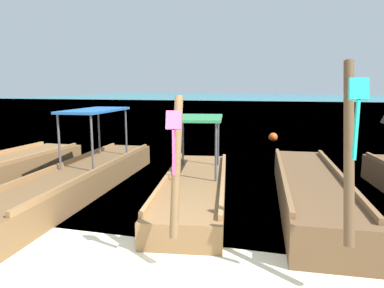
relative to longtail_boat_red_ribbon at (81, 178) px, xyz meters
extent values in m
plane|color=#147A89|center=(2.71, 57.99, -0.34)|extent=(120.00, 120.00, 0.00)
cube|color=#996C3F|center=(-1.83, -0.46, 0.32)|extent=(0.19, 5.93, 0.10)
cube|color=brown|center=(0.00, 0.00, -0.06)|extent=(1.55, 6.76, 0.57)
cube|color=brown|center=(-0.54, -0.03, 0.27)|extent=(0.43, 6.16, 0.10)
cube|color=brown|center=(0.54, 0.03, 0.27)|extent=(0.43, 6.16, 0.10)
cylinder|color=#4C4C51|center=(-0.40, -0.19, 0.86)|extent=(0.05, 0.05, 1.29)
cylinder|color=#4C4C51|center=(0.42, -0.14, 0.86)|extent=(0.05, 0.05, 1.29)
cylinder|color=#4C4C51|center=(-0.51, 1.82, 0.86)|extent=(0.05, 0.05, 1.29)
cylinder|color=#4C4C51|center=(0.30, 1.86, 0.86)|extent=(0.05, 0.05, 1.29)
cube|color=#235BA3|center=(-0.05, 0.84, 1.54)|extent=(1.12, 2.26, 0.06)
cube|color=brown|center=(2.73, 0.18, -0.12)|extent=(2.09, 5.39, 0.46)
cube|color=#9F7246|center=(2.12, 0.09, 0.16)|extent=(0.81, 4.78, 0.10)
cube|color=#9F7246|center=(3.34, 0.28, 0.16)|extent=(0.81, 4.78, 0.10)
cylinder|color=brown|center=(3.15, -2.55, 1.05)|extent=(0.23, 0.71, 1.91)
cube|color=#F24C8C|center=(3.18, -2.75, 1.69)|extent=(0.22, 0.16, 0.25)
cube|color=#F24C8C|center=(3.18, -2.77, 1.27)|extent=(0.04, 0.08, 0.60)
cylinder|color=#4C4C51|center=(2.30, -0.02, 0.74)|extent=(0.06, 0.06, 1.26)
cylinder|color=#4C4C51|center=(3.20, 0.12, 0.74)|extent=(0.06, 0.06, 1.26)
cylinder|color=#4C4C51|center=(2.06, 1.54, 0.74)|extent=(0.06, 0.06, 1.26)
cylinder|color=#4C4C51|center=(2.96, 1.68, 0.74)|extent=(0.06, 0.06, 1.26)
cube|color=#2D844C|center=(2.63, 0.83, 1.40)|extent=(1.37, 1.92, 0.06)
cube|color=brown|center=(5.16, 0.36, -0.02)|extent=(1.55, 5.66, 0.64)
cube|color=brown|center=(4.58, 0.33, 0.35)|extent=(0.38, 5.15, 0.10)
cube|color=brown|center=(5.73, 0.40, 0.35)|extent=(0.38, 5.15, 0.10)
cylinder|color=brown|center=(5.33, -2.61, 1.37)|extent=(0.17, 0.78, 2.17)
cube|color=#1ECCBC|center=(5.34, -2.84, 2.09)|extent=(0.21, 0.14, 0.25)
cube|color=#1ECCBC|center=(5.34, -2.86, 1.64)|extent=(0.03, 0.08, 0.67)
sphere|color=#EA5119|center=(4.16, 9.07, -0.14)|extent=(0.40, 0.40, 0.40)
camera|label=1|loc=(4.55, -7.04, 2.11)|focal=32.52mm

